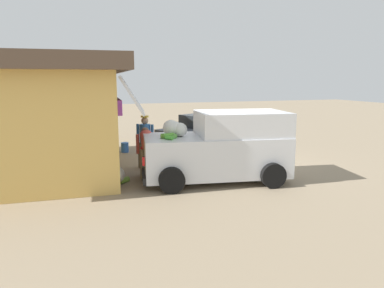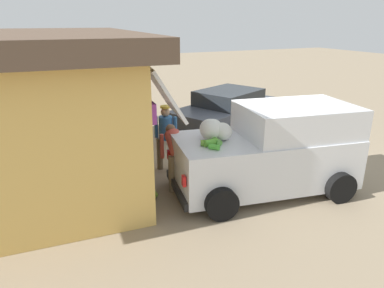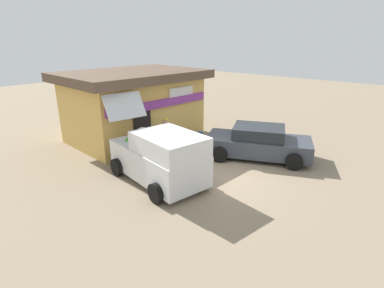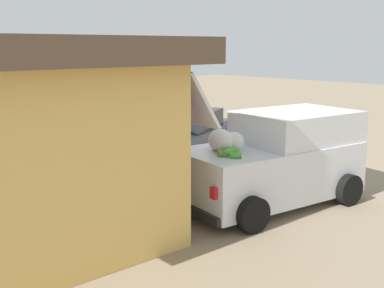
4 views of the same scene
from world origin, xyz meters
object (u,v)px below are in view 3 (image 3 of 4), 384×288
object	(u,v)px
vendor_standing	(166,134)
paint_bucket	(200,135)
delivery_van	(160,156)
unloaded_banana_pile	(122,153)
storefront_bar	(134,104)
parked_sedan	(258,143)
customer_bending	(146,141)

from	to	relation	value
vendor_standing	paint_bucket	bearing A→B (deg)	6.00
delivery_van	vendor_standing	xyz separation A→B (m)	(1.94, 1.68, 0.00)
delivery_van	paint_bucket	xyz separation A→B (m)	(4.60, 1.96, -0.75)
unloaded_banana_pile	storefront_bar	bearing A→B (deg)	38.99
vendor_standing	paint_bucket	size ratio (longest dim) A/B	4.37
parked_sedan	vendor_standing	world-z (taller)	vendor_standing
storefront_bar	customer_bending	distance (m)	3.36
storefront_bar	parked_sedan	world-z (taller)	storefront_bar
storefront_bar	paint_bucket	size ratio (longest dim) A/B	18.28
customer_bending	parked_sedan	bearing A→B (deg)	-44.10
customer_bending	vendor_standing	bearing A→B (deg)	-7.78
customer_bending	storefront_bar	bearing A→B (deg)	58.62
delivery_van	vendor_standing	bearing A→B (deg)	41.01
storefront_bar	vendor_standing	xyz separation A→B (m)	(-0.69, -2.90, -0.79)
parked_sedan	customer_bending	xyz separation A→B (m)	(-3.37, 3.27, 0.20)
customer_bending	paint_bucket	size ratio (longest dim) A/B	3.65
parked_sedan	vendor_standing	bearing A→B (deg)	127.13
storefront_bar	unloaded_banana_pile	xyz separation A→B (m)	(-2.16, -1.75, -1.49)
storefront_bar	unloaded_banana_pile	distance (m)	3.15
delivery_van	vendor_standing	distance (m)	2.57
delivery_van	parked_sedan	distance (m)	4.55
delivery_van	unloaded_banana_pile	size ratio (longest dim) A/B	4.47
unloaded_banana_pile	customer_bending	bearing A→B (deg)	-65.30
vendor_standing	unloaded_banana_pile	world-z (taller)	vendor_standing
parked_sedan	paint_bucket	world-z (taller)	parked_sedan
customer_bending	paint_bucket	distance (m)	3.72
storefront_bar	delivery_van	xyz separation A→B (m)	(-2.62, -4.59, -0.79)
customer_bending	paint_bucket	world-z (taller)	customer_bending
vendor_standing	delivery_van	bearing A→B (deg)	-138.99
vendor_standing	customer_bending	world-z (taller)	vendor_standing
storefront_bar	parked_sedan	distance (m)	6.36
storefront_bar	unloaded_banana_pile	bearing A→B (deg)	-141.01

